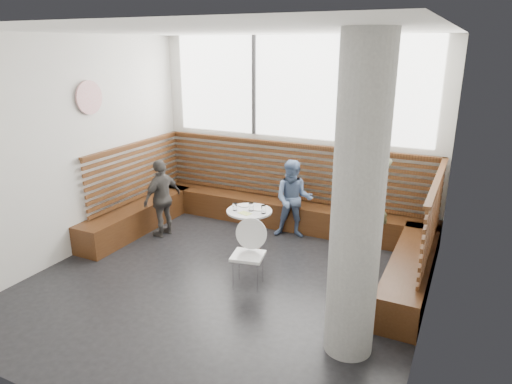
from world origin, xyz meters
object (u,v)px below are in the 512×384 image
at_px(child_left, 162,198).
at_px(concrete_column, 358,205).
at_px(cafe_chair, 250,248).
at_px(child_back, 293,199).
at_px(cafe_table, 249,223).
at_px(adult_man, 362,211).

bearing_deg(child_left, concrete_column, 75.69).
relative_size(cafe_chair, child_back, 0.68).
bearing_deg(cafe_table, child_back, 68.14).
distance_m(cafe_table, child_back, 0.97).
bearing_deg(concrete_column, child_left, 155.67).
height_order(cafe_table, child_back, child_back).
distance_m(adult_man, child_left, 3.27).
height_order(cafe_table, cafe_chair, cafe_chair).
xyz_separation_m(cafe_chair, adult_man, (1.22, 0.90, 0.41)).
height_order(cafe_chair, adult_man, adult_man).
relative_size(concrete_column, adult_man, 1.72).
bearing_deg(concrete_column, cafe_table, 140.82).
bearing_deg(adult_man, cafe_table, 110.76).
relative_size(concrete_column, cafe_table, 4.57).
bearing_deg(child_left, child_back, 123.93).
relative_size(child_back, child_left, 1.00).
bearing_deg(cafe_table, child_left, 179.38).
relative_size(adult_man, child_left, 1.44).
distance_m(cafe_chair, adult_man, 1.57).
bearing_deg(adult_man, child_back, 75.92).
bearing_deg(child_left, cafe_table, 99.40).
xyz_separation_m(adult_man, child_back, (-1.29, 0.82, -0.28)).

